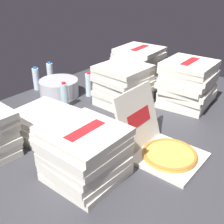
{
  "coord_description": "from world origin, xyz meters",
  "views": [
    {
      "loc": [
        -1.42,
        -1.04,
        1.08
      ],
      "look_at": [
        -0.03,
        0.1,
        0.14
      ],
      "focal_mm": 44.83,
      "sensor_mm": 36.0,
      "label": 1
    }
  ],
  "objects": [
    {
      "name": "pizza_stack_left_mid",
      "position": [
        0.7,
        -0.14,
        0.2
      ],
      "size": [
        0.43,
        0.45,
        0.39
      ],
      "color": "silver",
      "rests_on": "ground_plane"
    },
    {
      "name": "pizza_stack_center_near",
      "position": [
        0.37,
        0.3,
        0.17
      ],
      "size": [
        0.43,
        0.43,
        0.35
      ],
      "color": "silver",
      "rests_on": "ground_plane"
    },
    {
      "name": "water_bottle_3",
      "position": [
        0.31,
        0.65,
        0.11
      ],
      "size": [
        0.06,
        0.06,
        0.23
      ],
      "color": "silver",
      "rests_on": "ground_plane"
    },
    {
      "name": "water_bottle_2",
      "position": [
        -0.0,
        0.64,
        0.11
      ],
      "size": [
        0.06,
        0.06,
        0.23
      ],
      "color": "silver",
      "rests_on": "ground_plane"
    },
    {
      "name": "water_bottle_1",
      "position": [
        0.1,
        1.16,
        0.11
      ],
      "size": [
        0.06,
        0.06,
        0.23
      ],
      "color": "silver",
      "rests_on": "ground_plane"
    },
    {
      "name": "water_bottle_0",
      "position": [
        0.29,
        1.18,
        0.11
      ],
      "size": [
        0.06,
        0.06,
        0.23
      ],
      "color": "white",
      "rests_on": "ground_plane"
    },
    {
      "name": "pizza_stack_center_far",
      "position": [
        -0.54,
        -0.12,
        0.15
      ],
      "size": [
        0.42,
        0.41,
        0.31
      ],
      "color": "silver",
      "rests_on": "ground_plane"
    },
    {
      "name": "open_pizza_box",
      "position": [
        -0.09,
        -0.35,
        0.08
      ],
      "size": [
        0.39,
        0.51,
        0.4
      ],
      "color": "silver",
      "rests_on": "ground_plane"
    },
    {
      "name": "pizza_stack_right_near",
      "position": [
        0.79,
        0.43,
        0.2
      ],
      "size": [
        0.42,
        0.43,
        0.39
      ],
      "color": "silver",
      "rests_on": "ground_plane"
    },
    {
      "name": "pizza_stack_right_mid",
      "position": [
        -0.39,
        0.45,
        0.09
      ],
      "size": [
        0.42,
        0.42,
        0.17
      ],
      "color": "silver",
      "rests_on": "ground_plane"
    },
    {
      "name": "ice_bucket",
      "position": [
        0.14,
        0.87,
        0.08
      ],
      "size": [
        0.36,
        0.36,
        0.15
      ],
      "primitive_type": "cylinder",
      "color": "#B7BABF",
      "rests_on": "ground_plane"
    },
    {
      "name": "ground_plane",
      "position": [
        0.0,
        0.0,
        -0.01
      ],
      "size": [
        3.2,
        2.4,
        0.02
      ],
      "primitive_type": "cube",
      "color": "#38383D"
    }
  ]
}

